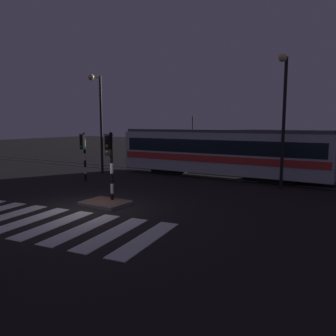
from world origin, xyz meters
TOP-DOWN VIEW (x-y plane):
  - ground_plane at (0.00, 0.00)m, footprint 120.00×120.00m
  - rail_near at (0.00, 10.43)m, footprint 80.00×0.12m
  - rail_far at (0.00, 11.87)m, footprint 80.00×0.12m
  - crosswalk_zebra at (0.00, -2.30)m, footprint 9.90×4.88m
  - traffic_island at (0.16, 1.02)m, footprint 1.99×1.53m
  - traffic_light_corner_far_left at (-5.30, 5.15)m, footprint 0.36×0.42m
  - traffic_light_median_centre at (0.26, 1.29)m, footprint 0.36×0.42m
  - street_lamp_trackside_right at (6.09, 8.73)m, footprint 0.44×1.21m
  - street_lamp_trackside_left at (-6.73, 8.15)m, footprint 0.44×1.21m
  - tram at (1.50, 11.14)m, footprint 14.53×2.58m

SIDE VIEW (x-z plane):
  - ground_plane at x=0.00m, z-range 0.00..0.00m
  - crosswalk_zebra at x=0.00m, z-range 0.00..0.02m
  - rail_near at x=0.00m, z-range 0.00..0.03m
  - rail_far at x=0.00m, z-range 0.00..0.03m
  - traffic_island at x=0.16m, z-range 0.00..0.18m
  - tram at x=1.50m, z-range -0.33..3.82m
  - traffic_light_corner_far_left at x=-5.30m, z-range 0.49..3.58m
  - traffic_light_median_centre at x=0.26m, z-range 0.52..3.80m
  - street_lamp_trackside_left at x=-6.73m, z-range 0.96..8.03m
  - street_lamp_trackside_right at x=6.09m, z-range 0.97..8.21m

